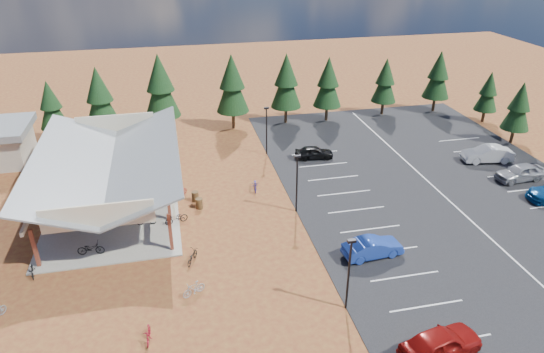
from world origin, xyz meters
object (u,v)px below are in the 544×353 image
object	(u,v)px
bike_2	(101,194)
bike_12	(192,257)
lamp_post_0	(349,270)
car_0	(441,343)
bike_14	(255,185)
bike_7	(151,157)
bike_4	(146,220)
bike_13	(194,289)
lamp_post_1	(297,180)
bike_3	(98,166)
bike_15	(179,191)
bike_0	(91,248)
bike_8	(32,270)
bike_1	(78,217)
bike_6	(126,180)
car_8	(520,172)
trash_bin_1	(195,196)
car_4	(314,152)
trash_bin_0	(199,203)
bike_11	(148,334)
bike_16	(176,218)
car_1	(373,247)
bike_pavilion	(109,162)
car_9	(487,154)
bike_5	(122,213)
lamp_post_2	(267,127)

from	to	relation	value
bike_2	bike_12	distance (m)	13.02
lamp_post_0	car_0	xyz separation A→B (m)	(3.76, -4.68, -2.11)
bike_14	bike_7	bearing A→B (deg)	147.71
bike_4	bike_13	xyz separation A→B (m)	(3.07, -9.11, -0.01)
lamp_post_1	bike_3	world-z (taller)	lamp_post_1
bike_15	bike_0	bearing A→B (deg)	108.99
bike_14	bike_8	bearing A→B (deg)	-143.90
bike_1	bike_4	size ratio (longest dim) A/B	1.05
bike_6	car_8	world-z (taller)	car_8
lamp_post_1	bike_14	world-z (taller)	lamp_post_1
trash_bin_1	bike_2	size ratio (longest dim) A/B	0.55
bike_0	car_4	xyz separation A→B (m)	(20.66, 12.52, 0.10)
trash_bin_0	bike_12	bearing A→B (deg)	-98.74
bike_13	bike_11	bearing A→B (deg)	-66.65
bike_2	bike_3	world-z (taller)	bike_3
bike_16	car_1	world-z (taller)	car_1
bike_6	bike_11	bearing A→B (deg)	178.73
bike_13	bike_14	world-z (taller)	bike_14
bike_pavilion	car_1	world-z (taller)	bike_pavilion
bike_2	bike_4	world-z (taller)	bike_2
car_4	car_9	size ratio (longest dim) A/B	0.78
bike_4	bike_7	xyz separation A→B (m)	(0.37, 12.16, 0.07)
trash_bin_0	lamp_post_0	bearing A→B (deg)	-61.00
bike_pavilion	bike_16	bearing A→B (deg)	-43.29
car_4	bike_11	bearing A→B (deg)	149.30
bike_3	lamp_post_1	bearing A→B (deg)	-115.94
bike_pavilion	bike_15	world-z (taller)	bike_pavilion
bike_5	bike_11	xyz separation A→B (m)	(2.16, -13.84, -0.16)
bike_13	trash_bin_1	bearing A→B (deg)	148.37
trash_bin_1	car_8	xyz separation A→B (m)	(30.12, -2.66, 0.38)
bike_6	bike_15	distance (m)	5.70
bike_8	car_1	size ratio (longest dim) A/B	0.36
bike_16	bike_7	bearing A→B (deg)	170.23
car_9	car_1	bearing A→B (deg)	-45.79
bike_8	bike_15	size ratio (longest dim) A/B	1.06
bike_15	trash_bin_1	bearing A→B (deg)	-163.09
bike_4	car_1	xyz separation A→B (m)	(15.99, -7.71, 0.27)
lamp_post_0	bike_12	size ratio (longest dim) A/B	2.99
bike_2	bike_14	distance (m)	13.63
trash_bin_1	car_1	bearing A→B (deg)	-42.45
lamp_post_2	bike_13	xyz separation A→B (m)	(-9.19, -20.72, -2.49)
trash_bin_1	bike_4	distance (m)	5.19
bike_0	car_1	distance (m)	20.38
bike_16	bike_6	bearing A→B (deg)	-170.54
bike_0	lamp_post_2	bearing A→B (deg)	-41.60
bike_8	bike_15	xyz separation A→B (m)	(10.37, 9.10, 0.03)
car_1	bike_14	bearing A→B (deg)	23.52
bike_3	car_4	size ratio (longest dim) A/B	0.39
bike_0	bike_11	size ratio (longest dim) A/B	1.23
bike_7	bike_11	world-z (taller)	bike_7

